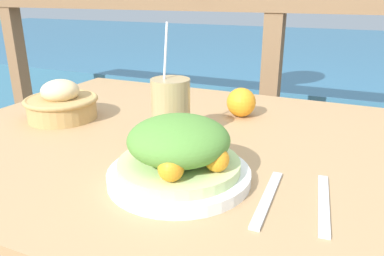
% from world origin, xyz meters
% --- Properties ---
extents(patio_table, '(1.18, 0.87, 0.72)m').
position_xyz_m(patio_table, '(0.00, 0.00, 0.63)').
color(patio_table, tan).
rests_on(patio_table, ground_plane).
extents(railing_fence, '(2.80, 0.08, 1.05)m').
position_xyz_m(railing_fence, '(0.00, 0.76, 0.79)').
color(railing_fence, brown).
rests_on(railing_fence, ground_plane).
extents(sea_backdrop, '(12.00, 4.00, 0.53)m').
position_xyz_m(sea_backdrop, '(0.00, 3.26, 0.26)').
color(sea_backdrop, teal).
rests_on(sea_backdrop, ground_plane).
extents(salad_plate, '(0.25, 0.25, 0.11)m').
position_xyz_m(salad_plate, '(0.05, -0.18, 0.77)').
color(salad_plate, white).
rests_on(salad_plate, patio_table).
extents(drink_glass, '(0.08, 0.08, 0.25)m').
position_xyz_m(drink_glass, '(-0.05, -0.01, 0.79)').
color(drink_glass, tan).
rests_on(drink_glass, patio_table).
extents(bread_basket, '(0.18, 0.18, 0.10)m').
position_xyz_m(bread_basket, '(-0.37, 0.00, 0.76)').
color(bread_basket, tan).
rests_on(bread_basket, patio_table).
extents(fork, '(0.02, 0.18, 0.00)m').
position_xyz_m(fork, '(0.20, -0.18, 0.73)').
color(fork, silver).
rests_on(fork, patio_table).
extents(knife, '(0.04, 0.18, 0.00)m').
position_xyz_m(knife, '(0.29, -0.16, 0.73)').
color(knife, silver).
rests_on(knife, patio_table).
extents(orange_near_basket, '(0.08, 0.08, 0.08)m').
position_xyz_m(orange_near_basket, '(0.04, 0.20, 0.76)').
color(orange_near_basket, orange).
rests_on(orange_near_basket, patio_table).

